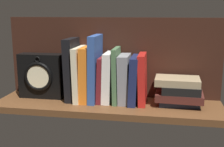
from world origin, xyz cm
name	(u,v)px	position (x,y,z in cm)	size (l,w,h in cm)	color
ground_plane	(107,106)	(0.00, 0.00, -1.25)	(87.97, 23.58, 2.50)	brown
back_panel	(112,57)	(0.00, 11.19, 16.29)	(87.97, 1.20, 32.58)	black
book_black_skeptic	(72,69)	(-14.78, 2.92, 12.31)	(3.44, 12.76, 24.61)	black
book_cream_twain	(80,74)	(-11.67, 2.92, 10.64)	(2.18, 15.34, 21.28)	beige
book_orange_pandolfini	(87,74)	(-8.63, 2.92, 10.71)	(3.29, 14.37, 21.41)	orange
book_blue_modern	(95,68)	(-5.32, 2.92, 12.98)	(2.75, 15.03, 25.96)	#2D4C8E
book_maroon_dawkins	(102,79)	(-2.59, 2.92, 8.81)	(2.10, 12.09, 17.62)	maroon
book_white_catcher	(109,77)	(0.37, 2.92, 9.67)	(3.24, 12.35, 19.33)	silver
book_green_romantic	(116,75)	(3.16, 2.92, 10.62)	(1.73, 13.35, 21.24)	#476B44
book_gray_chess	(125,79)	(6.34, 2.92, 9.31)	(4.04, 12.49, 18.61)	gray
book_navy_bierce	(134,80)	(10.16, 2.92, 9.08)	(2.99, 14.78, 18.16)	#192147
book_red_requiem	(142,79)	(13.29, 2.92, 9.59)	(2.66, 13.71, 19.17)	red
framed_clock	(41,76)	(-28.05, 3.09, 9.11)	(18.12, 7.26, 18.12)	black
book_stack_side	(179,91)	(27.23, 2.77, 5.38)	(18.37, 13.83, 10.57)	#232D4C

